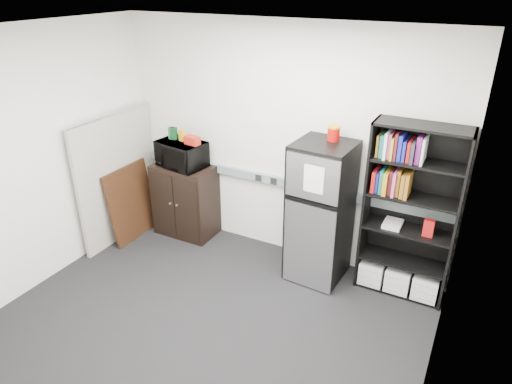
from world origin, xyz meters
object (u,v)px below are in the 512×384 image
cubicle_partition (118,177)px  cabinet (186,200)px  bookshelf (410,215)px  microwave (181,154)px  refrigerator (320,213)px

cubicle_partition → cabinet: size_ratio=1.72×
cubicle_partition → bookshelf: bearing=8.1°
cabinet → microwave: (0.00, -0.02, 0.63)m
microwave → refrigerator: 1.87m
microwave → cubicle_partition: bearing=-141.5°
bookshelf → microwave: 2.74m
cabinet → refrigerator: (1.84, -0.08, 0.31)m
bookshelf → cubicle_partition: 3.46m
bookshelf → refrigerator: 0.91m
cubicle_partition → refrigerator: (2.54, 0.34, -0.03)m
cubicle_partition → cabinet: 0.88m
bookshelf → cubicle_partition: bookshelf is taller
cubicle_partition → refrigerator: bearing=7.7°
cubicle_partition → microwave: 0.86m
bookshelf → cabinet: 2.77m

